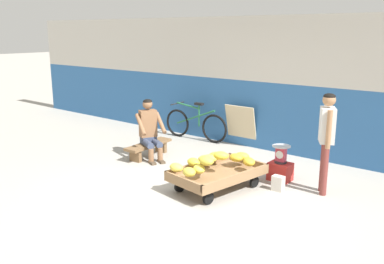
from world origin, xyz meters
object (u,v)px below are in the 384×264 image
(weighing_scale, at_px, (281,154))
(customer_adult, at_px, (327,132))
(low_bench, at_px, (149,147))
(sign_board, at_px, (241,126))
(bicycle_near_left, at_px, (195,124))
(vendor_seated, at_px, (150,129))
(shopping_bag, at_px, (278,183))
(banana_cart, at_px, (218,175))
(plastic_crate, at_px, (280,172))

(weighing_scale, bearing_deg, customer_adult, -7.05)
(low_bench, xyz_separation_m, sign_board, (0.97, 1.81, 0.24))
(weighing_scale, relative_size, sign_board, 0.34)
(bicycle_near_left, height_order, customer_adult, customer_adult)
(weighing_scale, height_order, customer_adult, customer_adult)
(vendor_seated, height_order, sign_board, vendor_seated)
(low_bench, xyz_separation_m, weighing_scale, (2.63, 0.41, 0.25))
(low_bench, relative_size, vendor_seated, 0.98)
(shopping_bag, bearing_deg, vendor_seated, -179.85)
(sign_board, bearing_deg, weighing_scale, -40.15)
(low_bench, xyz_separation_m, bicycle_near_left, (-0.12, 1.61, 0.15))
(banana_cart, distance_m, low_bench, 2.15)
(sign_board, distance_m, shopping_bag, 2.63)
(bicycle_near_left, bearing_deg, shopping_bag, -29.20)
(weighing_scale, bearing_deg, shopping_bag, -66.03)
(low_bench, relative_size, weighing_scale, 3.73)
(shopping_bag, bearing_deg, customer_adult, 31.65)
(bicycle_near_left, xyz_separation_m, sign_board, (1.09, 0.20, 0.09))
(banana_cart, distance_m, weighing_scale, 1.15)
(vendor_seated, relative_size, customer_adult, 0.75)
(vendor_seated, bearing_deg, customer_adult, 6.14)
(bicycle_near_left, bearing_deg, customer_adult, -20.27)
(weighing_scale, bearing_deg, bicycle_near_left, 156.37)
(banana_cart, relative_size, sign_board, 1.76)
(weighing_scale, xyz_separation_m, shopping_bag, (0.20, -0.44, -0.33))
(vendor_seated, xyz_separation_m, bicycle_near_left, (-0.20, 1.65, -0.21))
(vendor_seated, distance_m, plastic_crate, 2.62)
(vendor_seated, xyz_separation_m, customer_adult, (3.31, 0.36, 0.38))
(low_bench, distance_m, customer_adult, 3.49)
(plastic_crate, bearing_deg, vendor_seated, -169.95)
(vendor_seated, distance_m, bicycle_near_left, 1.68)
(plastic_crate, distance_m, shopping_bag, 0.49)
(bicycle_near_left, relative_size, customer_adult, 1.09)
(customer_adult, bearing_deg, weighing_scale, 172.95)
(sign_board, bearing_deg, shopping_bag, -44.80)
(low_bench, relative_size, plastic_crate, 3.11)
(banana_cart, relative_size, vendor_seated, 1.37)
(low_bench, bearing_deg, sign_board, 61.81)
(banana_cart, height_order, vendor_seated, vendor_seated)
(plastic_crate, relative_size, bicycle_near_left, 0.22)
(sign_board, distance_m, customer_adult, 2.89)
(banana_cart, relative_size, low_bench, 1.39)
(low_bench, relative_size, shopping_bag, 4.67)
(low_bench, distance_m, weighing_scale, 2.67)
(customer_adult, bearing_deg, shopping_bag, -148.35)
(bicycle_near_left, bearing_deg, low_bench, -85.75)
(low_bench, height_order, weighing_scale, weighing_scale)
(customer_adult, height_order, shopping_bag, customer_adult)
(vendor_seated, bearing_deg, plastic_crate, 10.05)
(plastic_crate, bearing_deg, banana_cart, -119.60)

